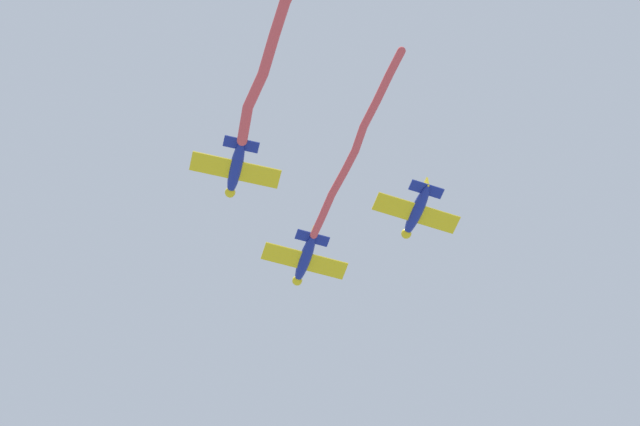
# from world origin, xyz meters

# --- Properties ---
(airplane_lead) EXTENTS (5.95, 7.81, 1.93)m
(airplane_lead) POSITION_xyz_m (-2.31, -0.13, 79.60)
(airplane_lead) COLOR navy
(smoke_trail_lead) EXTENTS (18.66, 6.74, 2.19)m
(smoke_trail_lead) POSITION_xyz_m (9.38, 3.52, 78.51)
(smoke_trail_lead) COLOR #DB4C4C
(airplane_left_wing) EXTENTS (5.92, 7.81, 1.93)m
(airplane_left_wing) POSITION_xyz_m (6.62, -6.28, 79.60)
(airplane_left_wing) COLOR navy
(smoke_trail_left_wing) EXTENTS (19.38, 6.47, 1.33)m
(smoke_trail_left_wing) POSITION_xyz_m (18.61, -3.16, 79.26)
(smoke_trail_left_wing) COLOR #DB4C4C
(airplane_right_wing) EXTENTS (5.96, 7.80, 1.93)m
(airplane_right_wing) POSITION_xyz_m (2.88, 9.39, 79.90)
(airplane_right_wing) COLOR navy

